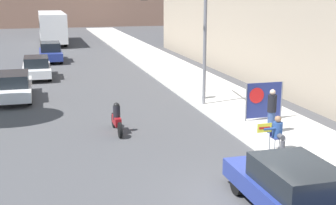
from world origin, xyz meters
TOP-DOWN VIEW (x-y plane):
  - ground_plane at (0.00, 0.00)m, footprint 160.00×160.00m
  - sidewalk_curb at (3.70, 15.00)m, footprint 3.88×90.00m
  - seated_protester at (2.29, 2.99)m, footprint 0.99×0.77m
  - jogger_on_sidewalk at (3.09, 4.98)m, footprint 0.34×0.34m
  - protest_banner at (3.65, 6.74)m, footprint 1.68×0.06m
  - traffic_light_pole at (1.19, 10.26)m, footprint 3.08×2.85m
  - parked_car_curbside at (0.54, -1.02)m, footprint 1.86×4.48m
  - car_on_road_nearest at (-6.64, 14.22)m, footprint 1.74×4.79m
  - car_on_road_midblock at (-5.48, 20.19)m, footprint 1.72×4.31m
  - car_on_road_distant at (-4.39, 27.54)m, footprint 1.71×4.72m
  - city_bus_on_road at (-3.74, 41.11)m, footprint 2.60×11.10m
  - motorcycle_on_road at (-2.51, 7.08)m, footprint 0.28×2.10m

SIDE VIEW (x-z plane):
  - ground_plane at x=0.00m, z-range 0.00..0.00m
  - sidewalk_curb at x=3.70m, z-range 0.00..0.14m
  - motorcycle_on_road at x=-2.51m, z-range -0.08..1.14m
  - parked_car_curbside at x=0.54m, z-range 0.01..1.38m
  - car_on_road_midblock at x=-5.48m, z-range 0.00..1.40m
  - car_on_road_nearest at x=-6.64m, z-range 0.00..1.41m
  - car_on_road_distant at x=-4.39m, z-range -0.01..1.53m
  - seated_protester at x=2.29m, z-range 0.19..1.40m
  - protest_banner at x=3.65m, z-range 0.19..1.79m
  - jogger_on_sidewalk at x=3.09m, z-range 0.16..1.86m
  - city_bus_on_road at x=-3.74m, z-range 0.24..3.51m
  - traffic_light_pole at x=1.19m, z-range 1.18..7.22m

